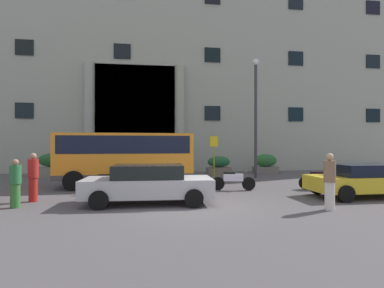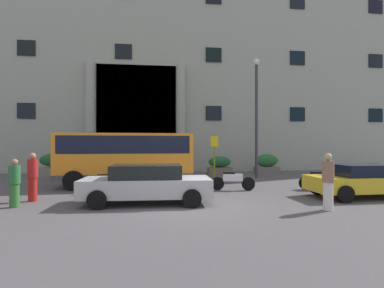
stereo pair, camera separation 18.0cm
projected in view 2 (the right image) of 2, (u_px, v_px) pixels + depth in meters
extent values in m
cube|color=#514C4E|center=(189.00, 209.00, 10.07)|extent=(80.00, 64.00, 0.12)
cube|color=#999D8C|center=(167.00, 55.00, 27.45)|extent=(42.43, 9.00, 20.35)
cube|color=black|center=(137.00, 119.00, 22.73)|extent=(5.87, 0.12, 8.02)
cylinder|color=#9B9B91|center=(90.00, 118.00, 22.01)|extent=(0.70, 0.70, 8.02)
cylinder|color=#9C9F88|center=(181.00, 119.00, 22.83)|extent=(0.70, 0.70, 8.02)
cube|color=black|center=(26.00, 111.00, 21.66)|extent=(1.23, 0.08, 1.11)
cube|color=black|center=(214.00, 113.00, 23.36)|extent=(1.23, 0.08, 1.11)
cube|color=black|center=(297.00, 114.00, 24.20)|extent=(1.23, 0.08, 1.11)
cube|color=black|center=(376.00, 115.00, 25.05)|extent=(1.23, 0.08, 1.11)
cube|color=black|center=(26.00, 48.00, 21.67)|extent=(1.23, 0.08, 1.11)
cube|color=black|center=(123.00, 52.00, 22.52)|extent=(1.23, 0.08, 1.11)
cube|color=black|center=(214.00, 55.00, 23.36)|extent=(1.23, 0.08, 1.11)
cube|color=black|center=(297.00, 58.00, 24.21)|extent=(1.23, 0.08, 1.11)
cube|color=black|center=(376.00, 61.00, 25.06)|extent=(1.23, 0.08, 1.11)
cube|color=black|center=(297.00, 2.00, 24.22)|extent=(1.23, 0.08, 1.11)
cube|color=black|center=(376.00, 7.00, 25.06)|extent=(1.23, 0.08, 1.11)
cube|color=orange|center=(126.00, 155.00, 15.21)|extent=(6.54, 2.70, 2.16)
cube|color=black|center=(126.00, 145.00, 15.21)|extent=(6.15, 2.71, 0.83)
cube|color=black|center=(188.00, 148.00, 15.75)|extent=(0.15, 2.02, 1.04)
cube|color=#4A4648|center=(126.00, 175.00, 15.21)|extent=(6.54, 2.74, 0.24)
cylinder|color=black|center=(169.00, 174.00, 16.78)|extent=(0.91, 0.32, 0.90)
cylinder|color=black|center=(173.00, 179.00, 14.41)|extent=(0.91, 0.32, 0.90)
cylinder|color=black|center=(83.00, 175.00, 16.01)|extent=(0.91, 0.32, 0.90)
cylinder|color=black|center=(73.00, 181.00, 13.64)|extent=(0.91, 0.32, 0.90)
cylinder|color=#949B1B|center=(214.00, 159.00, 17.79)|extent=(0.08, 0.08, 2.50)
cube|color=yellow|center=(214.00, 141.00, 17.77)|extent=(0.44, 0.03, 0.60)
cube|color=#716557|center=(220.00, 171.00, 20.67)|extent=(1.61, 0.83, 0.52)
ellipsoid|color=#225732|center=(220.00, 162.00, 20.67)|extent=(1.54, 0.75, 0.75)
cube|color=#69625D|center=(267.00, 170.00, 21.73)|extent=(1.72, 0.82, 0.47)
ellipsoid|color=#28622D|center=(267.00, 160.00, 21.73)|extent=(1.65, 0.74, 0.92)
cube|color=gray|center=(56.00, 172.00, 19.44)|extent=(2.12, 0.76, 0.63)
ellipsoid|color=#235429|center=(56.00, 160.00, 19.44)|extent=(2.04, 0.68, 0.90)
cube|color=#B6B1B5|center=(147.00, 187.00, 10.72)|extent=(4.52, 1.99, 0.62)
cube|color=black|center=(147.00, 171.00, 10.72)|extent=(2.46, 1.70, 0.46)
cylinder|color=black|center=(188.00, 190.00, 11.78)|extent=(0.63, 0.22, 0.62)
cylinder|color=black|center=(192.00, 198.00, 9.94)|extent=(0.63, 0.22, 0.62)
cylinder|color=black|center=(108.00, 191.00, 11.50)|extent=(0.63, 0.22, 0.62)
cylinder|color=black|center=(97.00, 200.00, 9.66)|extent=(0.63, 0.22, 0.62)
cube|color=gold|center=(364.00, 183.00, 11.90)|extent=(4.25, 1.90, 0.57)
cube|color=black|center=(364.00, 170.00, 11.90)|extent=(2.30, 1.65, 0.45)
cylinder|color=black|center=(380.00, 186.00, 13.01)|extent=(0.62, 0.21, 0.62)
cylinder|color=black|center=(317.00, 187.00, 12.61)|extent=(0.62, 0.21, 0.62)
cylinder|color=black|center=(345.00, 194.00, 10.79)|extent=(0.62, 0.21, 0.62)
cylinder|color=black|center=(248.00, 184.00, 13.71)|extent=(0.61, 0.22, 0.60)
cylinder|color=black|center=(217.00, 183.00, 13.83)|extent=(0.61, 0.24, 0.60)
cube|color=silver|center=(233.00, 177.00, 13.77)|extent=(0.92, 0.42, 0.32)
cube|color=black|center=(229.00, 173.00, 13.78)|extent=(0.55, 0.31, 0.12)
cylinder|color=#A5A5A8|center=(246.00, 171.00, 13.72)|extent=(0.15, 0.54, 0.03)
cylinder|color=black|center=(336.00, 184.00, 13.73)|extent=(0.60, 0.27, 0.60)
cylinder|color=black|center=(306.00, 183.00, 13.96)|extent=(0.61, 0.29, 0.60)
cube|color=red|center=(321.00, 177.00, 13.85)|extent=(0.88, 0.48, 0.32)
cube|color=black|center=(317.00, 173.00, 13.88)|extent=(0.56, 0.34, 0.12)
cylinder|color=#A5A5A8|center=(334.00, 171.00, 13.75)|extent=(0.19, 0.54, 0.03)
cylinder|color=black|center=(125.00, 185.00, 13.17)|extent=(0.60, 0.26, 0.60)
cylinder|color=black|center=(91.00, 187.00, 12.62)|extent=(0.61, 0.28, 0.60)
cube|color=black|center=(108.00, 180.00, 12.89)|extent=(0.95, 0.48, 0.32)
cube|color=black|center=(104.00, 176.00, 12.82)|extent=(0.55, 0.33, 0.12)
cylinder|color=#A5A5A8|center=(123.00, 172.00, 13.13)|extent=(0.18, 0.54, 0.03)
cylinder|color=#B41F19|center=(33.00, 189.00, 11.10)|extent=(0.30, 0.30, 0.87)
cylinder|color=#B2211D|center=(33.00, 168.00, 11.10)|extent=(0.36, 0.36, 0.67)
sphere|color=#A17558|center=(33.00, 156.00, 11.10)|extent=(0.23, 0.23, 0.23)
cylinder|color=#326C2E|center=(14.00, 195.00, 10.03)|extent=(0.30, 0.30, 0.78)
cylinder|color=#286735|center=(14.00, 174.00, 10.03)|extent=(0.36, 0.36, 0.60)
sphere|color=#9B6851|center=(14.00, 162.00, 10.03)|extent=(0.21, 0.21, 0.21)
cylinder|color=silver|center=(328.00, 196.00, 9.58)|extent=(0.30, 0.30, 0.88)
cylinder|color=#866248|center=(328.00, 172.00, 9.58)|extent=(0.36, 0.36, 0.68)
sphere|color=tan|center=(328.00, 157.00, 9.58)|extent=(0.24, 0.24, 0.24)
cylinder|color=#3A343B|center=(256.00, 121.00, 18.86)|extent=(0.18, 0.18, 7.01)
sphere|color=silver|center=(256.00, 62.00, 18.87)|extent=(0.40, 0.40, 0.40)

